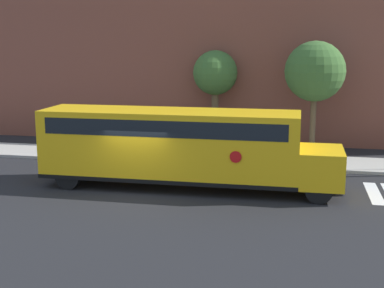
% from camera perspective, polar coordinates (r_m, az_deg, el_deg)
% --- Properties ---
extents(ground_plane, '(60.00, 60.00, 0.00)m').
position_cam_1_polar(ground_plane, '(21.08, -5.97, -5.36)').
color(ground_plane, black).
extents(sidewalk_strip, '(44.00, 3.00, 0.15)m').
position_cam_1_polar(sidewalk_strip, '(27.13, -1.90, -1.41)').
color(sidewalk_strip, '#B2ADA3').
rests_on(sidewalk_strip, ground).
extents(building_backdrop, '(32.00, 4.00, 9.51)m').
position_cam_1_polar(building_backdrop, '(32.87, 0.68, 9.02)').
color(building_backdrop, brown).
rests_on(building_backdrop, ground).
extents(school_bus, '(11.97, 2.57, 3.16)m').
position_cam_1_polar(school_bus, '(21.47, -1.47, 0.02)').
color(school_bus, yellow).
rests_on(school_bus, ground).
extents(tree_near_sidewalk, '(3.11, 3.11, 5.90)m').
position_cam_1_polar(tree_near_sidewalk, '(28.33, 12.99, 7.51)').
color(tree_near_sidewalk, brown).
rests_on(tree_near_sidewalk, ground).
extents(tree_far_sidewalk, '(2.47, 2.47, 5.37)m').
position_cam_1_polar(tree_far_sidewalk, '(29.91, 2.50, 7.45)').
color(tree_far_sidewalk, brown).
rests_on(tree_far_sidewalk, ground).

